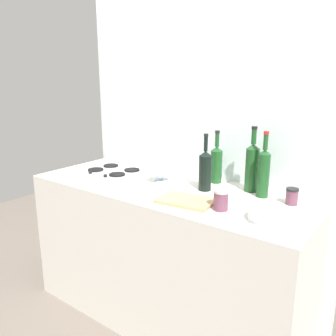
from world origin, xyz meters
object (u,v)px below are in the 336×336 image
Objects in this scene: butter_dish at (147,191)px; condiment_jar_rear at (292,196)px; wine_bottle_mid_right at (264,172)px; plate_stack at (272,217)px; wine_bottle_leftmost at (252,166)px; stovetop_hob at (114,172)px; cutting_board at (186,201)px; wine_bottle_rightmost at (205,170)px; mixing_bowl at (161,175)px; wine_bottle_mid_left at (216,163)px; condiment_jar_front at (221,200)px.

butter_dish is 0.78m from condiment_jar_rear.
wine_bottle_mid_right is 0.66m from butter_dish.
butter_dish is (-0.52, -0.38, -0.11)m from wine_bottle_mid_right.
plate_stack is at bearing -90.74° from condiment_jar_rear.
wine_bottle_leftmost reaches higher than plate_stack.
cutting_board is (0.73, -0.18, -0.01)m from stovetop_hob.
wine_bottle_rightmost is (-0.23, -0.15, -0.03)m from wine_bottle_leftmost.
mixing_bowl is at bearing -170.53° from wine_bottle_mid_right.
wine_bottle_leftmost reaches higher than cutting_board.
plate_stack is at bearing -37.60° from wine_bottle_mid_left.
wine_bottle_mid_left reaches higher than cutting_board.
condiment_jar_rear reaches higher than stovetop_hob.
butter_dish reaches higher than plate_stack.
condiment_jar_front is at bearing 7.85° from butter_dish.
plate_stack is 0.70m from butter_dish.
wine_bottle_mid_left reaches higher than mixing_bowl.
stovetop_hob is at bearing 169.81° from condiment_jar_front.
stovetop_hob is 0.95m from condiment_jar_front.
wine_bottle_mid_left is at bearing 142.40° from plate_stack.
plate_stack is at bearing -54.18° from wine_bottle_leftmost.
condiment_jar_rear is at bearing 6.21° from stovetop_hob.
cutting_board is at bearing -32.96° from mixing_bowl.
wine_bottle_leftmost reaches higher than wine_bottle_rightmost.
stovetop_hob is at bearing -174.64° from wine_bottle_rightmost.
mixing_bowl reaches higher than plate_stack.
cutting_board is (0.06, -0.43, -0.12)m from wine_bottle_mid_left.
mixing_bowl is (-0.29, -0.20, -0.08)m from wine_bottle_mid_left.
wine_bottle_leftmost is at bearing 16.60° from mixing_bowl.
condiment_jar_front is at bearing -105.71° from wine_bottle_mid_right.
condiment_jar_rear is (0.27, -0.08, -0.11)m from wine_bottle_leftmost.
stovetop_hob is at bearing 155.47° from butter_dish.
cutting_board is at bearing -146.24° from condiment_jar_rear.
butter_dish is (0.12, -0.27, -0.01)m from mixing_bowl.
stovetop_hob is 1.25× the size of wine_bottle_mid_left.
condiment_jar_front reaches higher than plate_stack.
wine_bottle_mid_right is 3.53× the size of condiment_jar_front.
wine_bottle_rightmost is 3.82× the size of condiment_jar_rear.
cutting_board is at bearing -13.92° from stovetop_hob.
wine_bottle_leftmost is 2.51× the size of mixing_bowl.
plate_stack is at bearing -13.73° from mixing_bowl.
condiment_jar_front reaches higher than butter_dish.
plate_stack is 0.66× the size of wine_bottle_rightmost.
plate_stack is at bearing -7.26° from stovetop_hob.
mixing_bowl is 1.15× the size of butter_dish.
condiment_jar_front is (0.55, -0.21, 0.01)m from mixing_bowl.
wine_bottle_mid_left is 3.76× the size of condiment_jar_rear.
stovetop_hob is 1.20m from plate_stack.
mixing_bowl is at bearing 147.04° from cutting_board.
wine_bottle_rightmost is 0.33m from mixing_bowl.
stovetop_hob is at bearing -159.91° from wine_bottle_mid_left.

